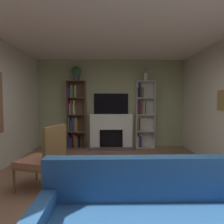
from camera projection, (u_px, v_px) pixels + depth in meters
ground_plane at (113, 194)px, 2.92m from camera, size 7.49×7.49×0.00m
wall_back_accent at (111, 104)px, 5.99m from camera, size 4.74×0.06×2.75m
ceiling at (113, 10)px, 2.77m from camera, size 4.74×6.36×0.06m
fireplace at (111, 130)px, 5.88m from camera, size 1.41×0.55×1.05m
tv at (111, 104)px, 5.93m from camera, size 1.07×0.06×0.63m
bookshelf_left at (75, 116)px, 5.84m from camera, size 0.57×0.33×2.07m
bookshelf_right at (143, 114)px, 5.89m from camera, size 0.57×0.28×2.07m
potted_plant at (76, 73)px, 5.75m from camera, size 0.29×0.29×0.43m
vase_with_flowers at (146, 77)px, 5.78m from camera, size 0.12×0.12×0.41m
armchair at (45, 158)px, 3.06m from camera, size 0.76×0.73×1.05m
coffee_table at (136, 179)px, 2.55m from camera, size 0.91×0.49×0.44m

